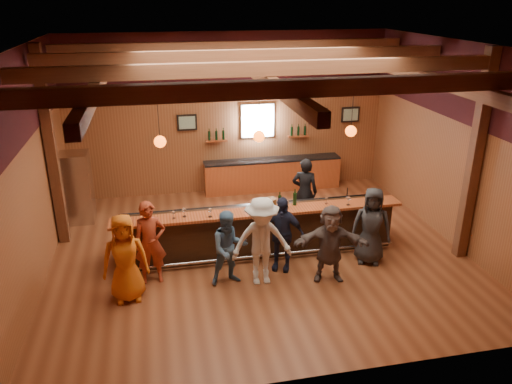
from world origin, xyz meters
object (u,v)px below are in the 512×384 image
back_bar_cabinet (272,174)px  customer_dark (371,226)px  customer_redvest (150,243)px  customer_orange (125,258)px  stainless_fridge (77,188)px  customer_navy (281,234)px  customer_white (262,242)px  bartender (305,192)px  bar_counter (258,229)px  bottle_a (280,201)px  customer_brown (330,243)px  customer_denim (229,248)px  ice_bucket (271,204)px

back_bar_cabinet → customer_dark: bearing=-77.0°
customer_dark → customer_redvest: bearing=-159.7°
back_bar_cabinet → customer_orange: 6.40m
stainless_fridge → customer_navy: (4.41, -3.36, -0.09)m
stainless_fridge → customer_white: 5.46m
bartender → bar_counter: bearing=58.7°
customer_dark → bottle_a: (-1.80, 0.81, 0.39)m
customer_brown → bartender: size_ratio=0.93×
customer_denim → bartender: 3.23m
back_bar_cabinet → customer_white: customer_white is taller
customer_redvest → customer_dark: (4.59, -0.14, -0.01)m
bar_counter → bottle_a: 0.87m
customer_white → bartender: 2.94m
customer_white → bottle_a: bearing=62.5°
customer_dark → bottle_a: customer_dark is taller
customer_orange → customer_denim: size_ratio=1.12×
customer_denim → ice_bucket: size_ratio=5.94×
customer_denim → customer_dark: (3.08, 0.23, 0.07)m
customer_white → bartender: customer_white is taller
bartender → back_bar_cabinet: bearing=-63.9°
customer_navy → ice_bucket: size_ratio=6.22×
customer_redvest → customer_white: (2.14, -0.51, 0.06)m
customer_redvest → customer_dark: 4.59m
stainless_fridge → customer_navy: size_ratio=1.11×
bar_counter → customer_denim: 1.52m
bar_counter → bartender: 1.81m
bar_counter → stainless_fridge: size_ratio=3.50×
bartender → bottle_a: 1.65m
back_bar_cabinet → customer_brown: (-0.04, -5.09, 0.33)m
customer_orange → bottle_a: size_ratio=5.13×
bar_counter → ice_bucket: (0.20, -0.33, 0.72)m
bar_counter → customer_orange: (-2.82, -1.41, 0.35)m
customer_denim → bartender: bartender is taller
customer_dark → bartender: bartender is taller
customer_redvest → ice_bucket: size_ratio=6.57×
customer_redvest → bottle_a: size_ratio=5.08×
customer_orange → customer_white: bearing=-2.8°
bottle_a → customer_redvest: bearing=-166.6°
customer_brown → ice_bucket: 1.58m
bar_counter → back_bar_cabinet: (1.18, 3.57, -0.05)m
back_bar_cabinet → customer_brown: size_ratio=2.48×
customer_orange → bottle_a: (3.25, 1.21, 0.37)m
customer_redvest → ice_bucket: 2.64m
customer_orange → stainless_fridge: bearing=104.8°
customer_redvest → bottle_a: customer_redvest is taller
back_bar_cabinet → ice_bucket: (-0.98, -3.90, 0.76)m
customer_dark → bartender: size_ratio=0.98×
ice_bucket → back_bar_cabinet: bearing=75.9°
bar_counter → back_bar_cabinet: bearing=71.7°
customer_denim → bottle_a: customer_denim is taller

